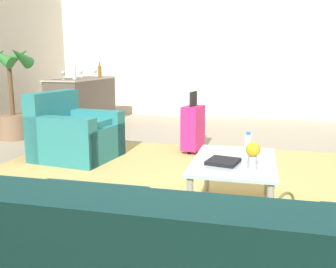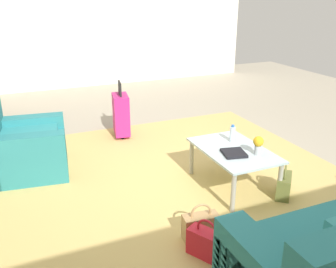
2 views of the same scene
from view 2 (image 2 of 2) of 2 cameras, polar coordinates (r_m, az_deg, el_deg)
ground_plane at (r=4.48m, az=1.43°, el=-6.82°), size 12.00×12.00×0.00m
wall_right at (r=8.83m, az=-12.95°, el=17.00°), size 0.12×8.00×3.10m
area_rug at (r=3.93m, az=2.44°, el=-11.06°), size 5.20×4.40×0.01m
armchair at (r=4.84m, az=-21.62°, el=-2.27°), size 1.01×1.04×0.87m
coffee_table at (r=4.21m, az=9.97°, el=-3.02°), size 1.02×0.67×0.46m
water_bottle at (r=4.36m, az=9.79°, el=0.02°), size 0.06×0.06×0.20m
coffee_table_book at (r=4.05m, az=10.00°, el=-2.88°), size 0.29×0.28×0.03m
flower_vase at (r=4.06m, az=13.59°, el=-1.45°), size 0.11×0.11×0.21m
suitcase_magenta at (r=5.66m, az=-7.17°, el=3.04°), size 0.43×0.29×0.85m
handbag_tan at (r=3.44m, az=4.99°, el=-13.81°), size 0.18×0.34×0.36m
handbag_olive at (r=4.26m, az=17.23°, el=-7.43°), size 0.33×0.32×0.36m
handbag_red at (r=3.25m, az=5.87°, el=-16.25°), size 0.35×0.28×0.36m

